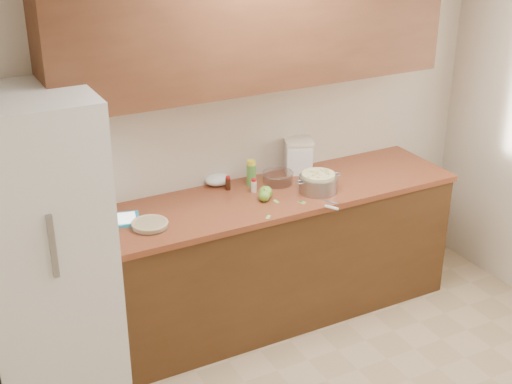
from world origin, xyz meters
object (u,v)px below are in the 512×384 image
colander (318,183)px  flour_canister (298,155)px  pie (150,224)px  tablet (118,220)px

colander → flour_canister: bearing=80.4°
pie → colander: colander is taller
flour_canister → tablet: bearing=-172.8°
colander → tablet: size_ratio=1.16×
colander → tablet: 1.30m
colander → flour_canister: 0.37m
pie → colander: 1.15m
pie → tablet: (-0.14, 0.16, -0.01)m
colander → tablet: colander is taller
pie → tablet: bearing=131.1°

